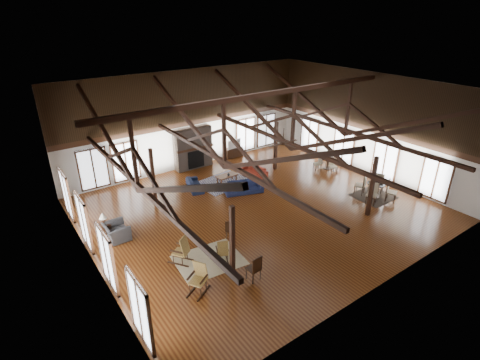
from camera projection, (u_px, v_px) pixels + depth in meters
floor at (259, 209)px, 18.79m from camera, size 16.00×16.00×0.00m
ceiling at (262, 89)px, 16.26m from camera, size 16.00×14.00×0.02m
wall_back at (189, 120)px, 22.70m from camera, size 16.00×0.02×6.00m
wall_front at (391, 215)px, 12.35m from camera, size 16.00×0.02×6.00m
wall_left at (84, 200)px, 13.32m from camera, size 0.02×14.00×6.00m
wall_right at (368, 125)px, 21.73m from camera, size 0.02×14.00×6.00m
roof_truss at (261, 133)px, 17.09m from camera, size 15.60×14.07×3.14m
post_grid at (260, 182)px, 18.15m from camera, size 8.16×7.16×3.05m
fireplace at (193, 148)px, 23.17m from camera, size 2.50×0.69×2.60m
ceiling_fan at (283, 142)px, 16.74m from camera, size 1.60×1.60×0.75m
sofa_navy_front at (244, 187)px, 20.40m from camera, size 2.24×1.44×0.61m
sofa_navy_left at (195, 184)px, 20.84m from camera, size 1.85×1.12×0.51m
sofa_orange at (255, 171)px, 22.62m from camera, size 1.75×0.88×0.49m
coffee_table at (227, 176)px, 21.48m from camera, size 1.27×0.71×0.47m
vase at (229, 174)px, 21.38m from camera, size 0.20×0.20×0.18m
armchair at (117, 232)px, 16.29m from camera, size 1.10×0.97×0.72m
side_table_lamp at (105, 228)px, 16.41m from camera, size 0.47×0.47×1.19m
rocking_chair_a at (182, 251)px, 14.68m from camera, size 0.94×1.04×1.20m
rocking_chair_b at (223, 251)px, 14.80m from camera, size 0.66×0.85×0.97m
rocking_chair_c at (199, 277)px, 13.23m from camera, size 1.04×0.90×1.19m
side_chair_a at (230, 228)px, 16.19m from camera, size 0.55×0.55×0.93m
side_chair_b at (255, 267)px, 13.65m from camera, size 0.50×0.50×1.08m
cafe_table_near at (376, 188)px, 19.76m from camera, size 2.18×2.18×1.13m
cafe_table_far at (328, 162)px, 23.31m from camera, size 1.86×1.86×0.95m
cup_near at (375, 183)px, 19.62m from camera, size 0.14×0.14×0.09m
cup_far at (328, 157)px, 23.29m from camera, size 0.14×0.14×0.10m
tv_console at (233, 152)px, 25.26m from camera, size 1.25×0.47×0.63m
television at (233, 144)px, 25.00m from camera, size 1.06×0.23×0.61m
rug_tan at (209, 260)px, 15.03m from camera, size 2.80×2.30×0.01m
rug_navy at (223, 182)px, 21.68m from camera, size 3.13×2.51×0.01m
rug_dark at (373, 196)px, 20.09m from camera, size 2.02×1.84×0.01m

